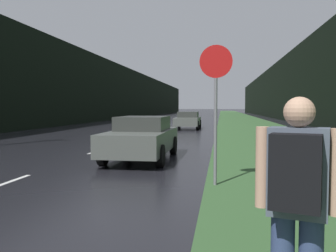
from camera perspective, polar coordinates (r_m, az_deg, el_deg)
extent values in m
cube|color=#33562D|center=(38.41, 12.49, 0.48)|extent=(6.00, 240.00, 0.02)
cube|color=silver|center=(14.54, -10.53, -3.66)|extent=(0.12, 3.00, 0.01)
cube|color=silver|center=(21.25, -4.36, -1.50)|extent=(0.12, 3.00, 0.01)
cube|color=silver|center=(28.10, -1.18, -0.38)|extent=(0.12, 3.00, 0.01)
cube|color=black|center=(50.64, -8.90, 5.46)|extent=(2.00, 140.00, 7.68)
cube|color=black|center=(49.11, 18.77, 5.61)|extent=(2.00, 140.00, 8.02)
cylinder|color=slate|center=(7.64, 7.62, -1.01)|extent=(0.07, 0.07, 2.31)
cylinder|color=#B71414|center=(7.68, 7.70, 10.23)|extent=(0.70, 0.02, 0.70)
cube|color=#4C5666|center=(2.77, 20.14, -6.93)|extent=(0.46, 0.34, 0.65)
sphere|color=tan|center=(2.73, 20.31, 2.10)|extent=(0.22, 0.22, 0.22)
cylinder|color=tan|center=(2.80, 14.87, -6.36)|extent=(0.10, 0.10, 0.61)
cube|color=black|center=(2.56, 19.73, -7.00)|extent=(0.37, 0.27, 0.52)
cube|color=#4C514C|center=(11.50, -4.23, -2.32)|extent=(1.77, 4.43, 0.65)
cube|color=#2D302D|center=(11.68, -4.00, 0.46)|extent=(1.51, 1.99, 0.44)
cylinder|color=black|center=(10.03, -1.25, -4.80)|extent=(0.20, 0.64, 0.64)
cylinder|color=black|center=(10.45, -10.42, -4.53)|extent=(0.20, 0.64, 0.64)
cylinder|color=black|center=(12.73, 0.85, -3.12)|extent=(0.20, 0.64, 0.64)
cylinder|color=black|center=(13.06, -6.50, -2.98)|extent=(0.20, 0.64, 0.64)
cube|color=#4C514C|center=(27.37, 3.21, 0.77)|extent=(1.76, 4.34, 0.60)
cube|color=#2D302D|center=(27.57, 3.25, 1.86)|extent=(1.50, 1.95, 0.44)
cylinder|color=black|center=(25.97, 4.77, 0.06)|extent=(0.20, 0.67, 0.67)
cylinder|color=black|center=(26.14, 1.11, 0.09)|extent=(0.20, 0.67, 0.67)
cylinder|color=black|center=(28.66, 5.12, 0.34)|extent=(0.20, 0.67, 0.67)
cylinder|color=black|center=(28.80, 1.80, 0.36)|extent=(0.20, 0.67, 0.67)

